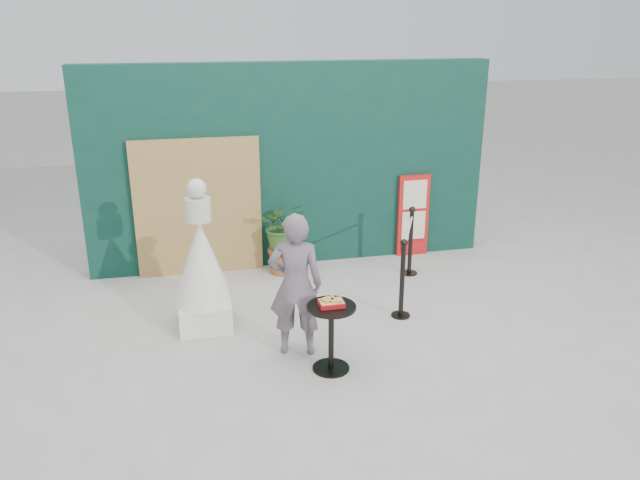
% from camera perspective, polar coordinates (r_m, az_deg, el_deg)
% --- Properties ---
extents(ground, '(60.00, 60.00, 0.00)m').
position_cam_1_polar(ground, '(7.01, 2.22, -10.96)').
color(ground, '#ADAAA5').
rests_on(ground, ground).
extents(back_wall, '(6.00, 0.30, 3.00)m').
position_cam_1_polar(back_wall, '(9.35, -2.67, 6.80)').
color(back_wall, '#0A3127').
rests_on(back_wall, ground).
extents(bamboo_fence, '(1.80, 0.08, 2.00)m').
position_cam_1_polar(bamboo_fence, '(9.14, -11.07, 2.91)').
color(bamboo_fence, tan).
rests_on(bamboo_fence, ground).
extents(woman, '(0.67, 0.52, 1.64)m').
position_cam_1_polar(woman, '(6.83, -2.25, -4.12)').
color(woman, slate).
rests_on(woman, ground).
extents(menu_board, '(0.50, 0.07, 1.30)m').
position_cam_1_polar(menu_board, '(9.89, 8.52, 2.22)').
color(menu_board, red).
rests_on(menu_board, ground).
extents(statue, '(0.72, 0.72, 1.86)m').
position_cam_1_polar(statue, '(7.54, -10.73, -2.61)').
color(statue, white).
rests_on(statue, ground).
extents(cafe_table, '(0.52, 0.52, 0.75)m').
position_cam_1_polar(cafe_table, '(6.62, 1.03, -7.99)').
color(cafe_table, black).
rests_on(cafe_table, ground).
extents(food_basket, '(0.26, 0.19, 0.11)m').
position_cam_1_polar(food_basket, '(6.49, 1.06, -5.72)').
color(food_basket, '#AF1216').
rests_on(food_basket, cafe_table).
extents(planter, '(0.64, 0.56, 1.09)m').
position_cam_1_polar(planter, '(9.10, -3.49, 0.76)').
color(planter, '#925B2F').
rests_on(planter, ground).
extents(stanchion_barrier, '(0.84, 1.54, 1.03)m').
position_cam_1_polar(stanchion_barrier, '(8.50, 7.93, -1.79)').
color(stanchion_barrier, black).
rests_on(stanchion_barrier, ground).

